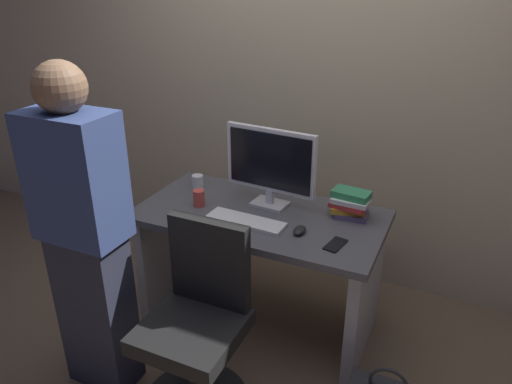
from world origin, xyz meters
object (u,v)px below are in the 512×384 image
object	(u,v)px
book_stack	(350,204)
cell_phone	(335,245)
office_chair	(198,329)
keyboard	(246,221)
cup_by_monitor	(198,182)
mouse	(300,230)
desk	(260,248)
cup_near_keyboard	(199,198)
person_at_desk	(85,238)
monitor	(270,163)

from	to	relation	value
book_stack	cell_phone	world-z (taller)	book_stack
cell_phone	office_chair	bearing A→B (deg)	-122.88
office_chair	keyboard	size ratio (longest dim) A/B	2.19
keyboard	cup_by_monitor	bearing A→B (deg)	151.51
keyboard	cell_phone	distance (m)	0.50
mouse	desk	bearing A→B (deg)	156.53
mouse	cup_near_keyboard	world-z (taller)	cup_near_keyboard
desk	person_at_desk	distance (m)	0.99
cup_by_monitor	cup_near_keyboard	bearing A→B (deg)	-57.23
book_stack	keyboard	bearing A→B (deg)	-147.82
office_chair	keyboard	distance (m)	0.62
monitor	cup_near_keyboard	distance (m)	0.45
person_at_desk	book_stack	world-z (taller)	person_at_desk
mouse	book_stack	distance (m)	0.35
cell_phone	cup_by_monitor	bearing A→B (deg)	173.19
mouse	office_chair	bearing A→B (deg)	-117.60
office_chair	book_stack	bearing A→B (deg)	60.75
desk	mouse	xyz separation A→B (m)	(0.28, -0.12, 0.25)
office_chair	cup_near_keyboard	size ratio (longest dim) A/B	9.88
cup_by_monitor	cell_phone	size ratio (longest dim) A/B	0.61
desk	cell_phone	size ratio (longest dim) A/B	9.48
monitor	desk	bearing A→B (deg)	-94.98
mouse	cup_by_monitor	distance (m)	0.81
cup_near_keyboard	mouse	bearing A→B (deg)	-5.81
office_chair	cell_phone	distance (m)	0.77
monitor	cup_by_monitor	world-z (taller)	monitor
mouse	cup_near_keyboard	bearing A→B (deg)	174.19
cell_phone	monitor	bearing A→B (deg)	160.30
person_at_desk	keyboard	distance (m)	0.82
cup_by_monitor	monitor	bearing A→B (deg)	-3.50
desk	cell_phone	distance (m)	0.56
cup_near_keyboard	cell_phone	size ratio (longest dim) A/B	0.66
cell_phone	cup_near_keyboard	bearing A→B (deg)	-176.27
office_chair	book_stack	size ratio (longest dim) A/B	4.28
mouse	keyboard	bearing A→B (deg)	-177.66
keyboard	cell_phone	world-z (taller)	keyboard
person_at_desk	desk	bearing A→B (deg)	54.82
office_chair	monitor	distance (m)	0.97
book_stack	cell_phone	bearing A→B (deg)	-86.81
keyboard	mouse	size ratio (longest dim) A/B	4.30
person_at_desk	book_stack	xyz separation A→B (m)	(1.00, 0.93, -0.04)
cup_by_monitor	cell_phone	distance (m)	1.01
desk	mouse	size ratio (longest dim) A/B	13.65
office_chair	mouse	size ratio (longest dim) A/B	9.40
monitor	cup_near_keyboard	xyz separation A→B (m)	(-0.37, -0.17, -0.21)
desk	cup_by_monitor	bearing A→B (deg)	163.17
person_at_desk	cell_phone	size ratio (longest dim) A/B	11.38
monitor	book_stack	world-z (taller)	monitor
office_chair	cup_by_monitor	size ratio (longest dim) A/B	10.73
office_chair	keyboard	world-z (taller)	office_chair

